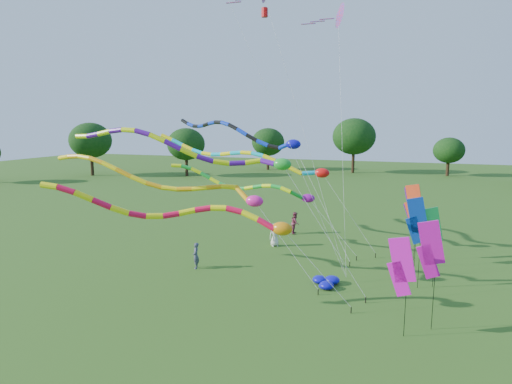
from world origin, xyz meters
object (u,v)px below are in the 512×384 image
(tube_kite_red, at_px, (198,214))
(person_b, at_px, (196,256))
(blue_nylon_heap, at_px, (331,283))
(tube_kite_orange, at_px, (175,183))
(person_c, at_px, (295,223))
(person_a, at_px, (275,235))

(tube_kite_red, xyz_separation_m, person_b, (-2.81, 5.18, -3.76))
(tube_kite_red, distance_m, blue_nylon_heap, 8.33)
(tube_kite_orange, xyz_separation_m, person_c, (4.08, 11.22, -4.47))
(person_a, bearing_deg, blue_nylon_heap, -86.01)
(tube_kite_orange, distance_m, blue_nylon_heap, 9.92)
(blue_nylon_heap, bearing_deg, tube_kite_red, -137.17)
(tube_kite_orange, height_order, person_c, tube_kite_orange)
(person_b, relative_size, person_c, 0.92)
(blue_nylon_heap, height_order, person_c, person_c)
(tube_kite_orange, bearing_deg, person_b, 75.76)
(blue_nylon_heap, distance_m, person_a, 8.01)
(tube_kite_red, distance_m, tube_kite_orange, 4.98)
(blue_nylon_heap, bearing_deg, person_b, 177.62)
(tube_kite_orange, height_order, blue_nylon_heap, tube_kite_orange)
(tube_kite_orange, distance_m, person_b, 4.79)
(tube_kite_red, height_order, person_b, tube_kite_red)
(tube_kite_red, xyz_separation_m, tube_kite_orange, (-3.22, 3.72, 0.79))
(tube_kite_red, xyz_separation_m, blue_nylon_heap, (5.23, 4.84, -4.30))
(tube_kite_red, relative_size, person_a, 7.84)
(tube_kite_red, relative_size, blue_nylon_heap, 7.52)
(person_c, bearing_deg, person_a, 166.87)
(tube_kite_red, bearing_deg, blue_nylon_heap, 25.94)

